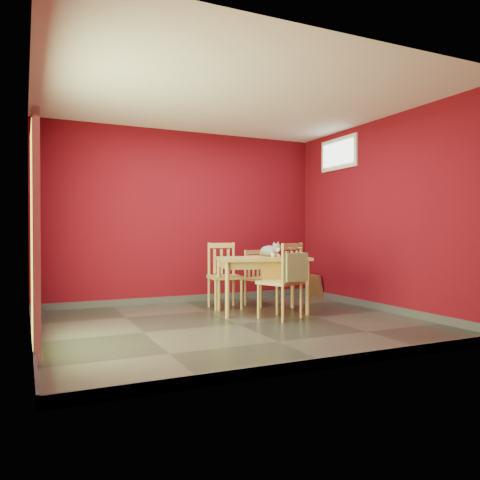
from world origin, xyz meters
name	(u,v)px	position (x,y,z in m)	size (l,w,h in m)	color
ground	(237,324)	(0.00, 0.00, 0.00)	(4.50, 4.50, 0.00)	#2D342D
room_shell	(237,320)	(0.00, 0.00, 0.05)	(4.50, 4.50, 4.50)	#610915
doorway	(34,229)	(-2.23, -0.40, 1.12)	(0.06, 1.01, 2.13)	#B7D838
window	(338,154)	(2.23, 1.00, 2.35)	(0.05, 0.90, 0.50)	white
outlet_plate	(273,279)	(1.60, 1.99, 0.30)	(0.08, 0.01, 0.12)	silver
dining_table	(262,264)	(0.64, 0.58, 0.67)	(1.33, 0.94, 0.76)	tan
table_runner	(266,261)	(0.64, 0.47, 0.71)	(0.43, 0.71, 0.33)	#A87F2B
chair_far_left	(224,275)	(0.34, 1.19, 0.48)	(0.49, 0.49, 0.95)	tan
chair_far_right	(259,277)	(0.92, 1.20, 0.43)	(0.49, 0.49, 0.83)	tan
chair_near	(283,280)	(0.67, 0.07, 0.49)	(0.59, 0.59, 0.97)	tan
tote_bag	(296,267)	(0.73, -0.15, 0.67)	(0.30, 0.18, 0.42)	#7D8D5A
cat	(270,249)	(0.77, 0.60, 0.87)	(0.23, 0.44, 0.22)	slate
picture_frame	(315,286)	(2.19, 1.59, 0.19)	(0.15, 0.39, 0.38)	brown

